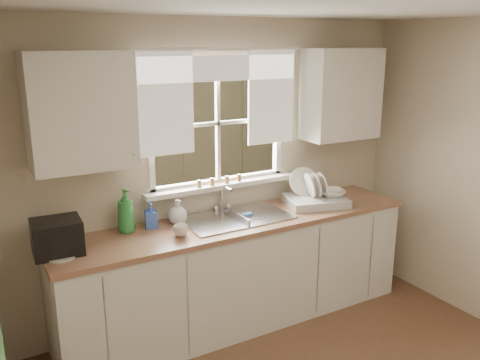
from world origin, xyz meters
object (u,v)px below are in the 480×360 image
dish_rack (315,198)px  soap_bottle_a (126,211)px  cup (181,231)px  black_appliance (57,237)px

dish_rack → soap_bottle_a: bearing=173.8°
dish_rack → cup: bearing=-175.2°
dish_rack → cup: 1.34m
soap_bottle_a → dish_rack: bearing=-20.6°
soap_bottle_a → cup: size_ratio=3.04×
soap_bottle_a → black_appliance: (-0.53, -0.16, -0.05)m
dish_rack → soap_bottle_a: (-1.66, 0.18, 0.11)m
dish_rack → cup: dish_rack is taller
dish_rack → soap_bottle_a: soap_bottle_a is taller
dish_rack → black_appliance: (-2.19, 0.02, 0.06)m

